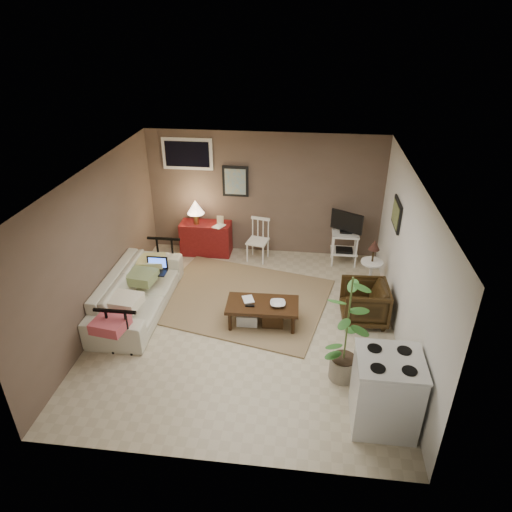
# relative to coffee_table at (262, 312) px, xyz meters

# --- Properties ---
(floor) EXTENTS (5.00, 5.00, 0.00)m
(floor) POSITION_rel_coffee_table_xyz_m (-0.23, -0.00, -0.23)
(floor) COLOR #C1B293
(floor) RESTS_ON ground
(art_back) EXTENTS (0.50, 0.03, 0.60)m
(art_back) POSITION_rel_coffee_table_xyz_m (-0.78, 2.47, 1.22)
(art_back) COLOR black
(art_right) EXTENTS (0.03, 0.60, 0.45)m
(art_right) POSITION_rel_coffee_table_xyz_m (1.99, 1.05, 1.29)
(art_right) COLOR black
(window) EXTENTS (0.96, 0.03, 0.60)m
(window) POSITION_rel_coffee_table_xyz_m (-1.68, 2.47, 1.72)
(window) COLOR white
(rug) EXTENTS (3.18, 2.77, 0.03)m
(rug) POSITION_rel_coffee_table_xyz_m (-0.42, 0.65, -0.22)
(rug) COLOR #8D7152
(rug) RESTS_ON floor
(coffee_table) EXTENTS (1.11, 0.60, 0.42)m
(coffee_table) POSITION_rel_coffee_table_xyz_m (0.00, 0.00, 0.00)
(coffee_table) COLOR #32210D
(coffee_table) RESTS_ON floor
(sofa) EXTENTS (0.66, 2.28, 0.89)m
(sofa) POSITION_rel_coffee_table_xyz_m (-2.03, 0.18, 0.21)
(sofa) COLOR beige
(sofa) RESTS_ON floor
(sofa_pillows) EXTENTS (0.44, 2.16, 0.15)m
(sofa_pillows) POSITION_rel_coffee_table_xyz_m (-1.98, -0.08, 0.32)
(sofa_pillows) COLOR #F1E6C7
(sofa_pillows) RESTS_ON sofa
(sofa_end_rails) EXTENTS (0.61, 2.27, 0.76)m
(sofa_end_rails) POSITION_rel_coffee_table_xyz_m (-1.90, 0.18, 0.15)
(sofa_end_rails) COLOR black
(sofa_end_rails) RESTS_ON floor
(laptop) EXTENTS (0.35, 0.25, 0.24)m
(laptop) POSITION_rel_coffee_table_xyz_m (-1.82, 0.58, 0.34)
(laptop) COLOR black
(laptop) RESTS_ON sofa
(red_console) EXTENTS (0.98, 0.44, 1.13)m
(red_console) POSITION_rel_coffee_table_xyz_m (-1.37, 2.24, 0.16)
(red_console) COLOR maroon
(red_console) RESTS_ON floor
(spindle_chair) EXTENTS (0.44, 0.44, 0.83)m
(spindle_chair) POSITION_rel_coffee_table_xyz_m (-0.31, 2.11, 0.16)
(spindle_chair) COLOR white
(spindle_chair) RESTS_ON floor
(tv_stand) EXTENTS (0.57, 0.40, 1.05)m
(tv_stand) POSITION_rel_coffee_table_xyz_m (1.35, 2.16, 0.33)
(tv_stand) COLOR white
(tv_stand) RESTS_ON floor
(side_table) EXTENTS (0.37, 0.37, 1.00)m
(side_table) POSITION_rel_coffee_table_xyz_m (1.74, 1.16, 0.39)
(side_table) COLOR white
(side_table) RESTS_ON floor
(armchair) EXTENTS (0.68, 0.72, 0.70)m
(armchair) POSITION_rel_coffee_table_xyz_m (1.56, 0.31, 0.12)
(armchair) COLOR black
(armchair) RESTS_ON floor
(potted_plant) EXTENTS (0.39, 0.39, 1.58)m
(potted_plant) POSITION_rel_coffee_table_xyz_m (1.18, -1.02, 0.61)
(potted_plant) COLOR gray
(potted_plant) RESTS_ON floor
(stove) EXTENTS (0.74, 0.69, 0.97)m
(stove) POSITION_rel_coffee_table_xyz_m (1.61, -1.72, 0.25)
(stove) COLOR silver
(stove) RESTS_ON floor
(bowl) EXTENTS (0.24, 0.08, 0.23)m
(bowl) POSITION_rel_coffee_table_xyz_m (0.24, -0.02, 0.28)
(bowl) COLOR #32210D
(bowl) RESTS_ON coffee_table
(book_table) EXTENTS (0.16, 0.07, 0.22)m
(book_table) POSITION_rel_coffee_table_xyz_m (-0.30, 0.04, 0.27)
(book_table) COLOR #32210D
(book_table) RESTS_ON coffee_table
(book_console) EXTENTS (0.18, 0.10, 0.25)m
(book_console) POSITION_rel_coffee_table_xyz_m (-1.14, 2.14, 0.55)
(book_console) COLOR #32210D
(book_console) RESTS_ON red_console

